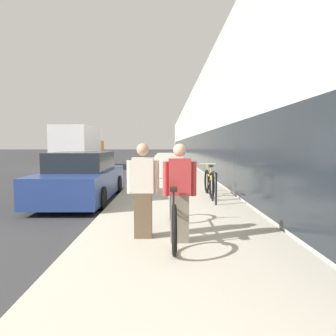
{
  "coord_description": "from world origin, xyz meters",
  "views": [
    {
      "loc": [
        4.52,
        -3.81,
        1.65
      ],
      "look_at": [
        4.69,
        14.19,
        0.27
      ],
      "focal_mm": 32.0,
      "sensor_mm": 36.0,
      "label": 1
    }
  ],
  "objects_px": {
    "person_bystander": "(143,190)",
    "cruiser_bike_nearest": "(209,183)",
    "parked_sedan_curbside": "(82,178)",
    "moving_truck": "(79,147)",
    "person_rider": "(180,193)",
    "bike_rack_hoop": "(214,184)",
    "tandem_bicycle": "(173,213)"
  },
  "relations": [
    {
      "from": "tandem_bicycle",
      "to": "cruiser_bike_nearest",
      "type": "bearing_deg",
      "value": 73.12
    },
    {
      "from": "bike_rack_hoop",
      "to": "moving_truck",
      "type": "distance_m",
      "value": 15.84
    },
    {
      "from": "person_rider",
      "to": "moving_truck",
      "type": "bearing_deg",
      "value": 110.7
    },
    {
      "from": "moving_truck",
      "to": "cruiser_bike_nearest",
      "type": "bearing_deg",
      "value": -59.31
    },
    {
      "from": "tandem_bicycle",
      "to": "moving_truck",
      "type": "xyz_separation_m",
      "value": [
        -6.36,
        16.76,
        0.99
      ]
    },
    {
      "from": "person_rider",
      "to": "parked_sedan_curbside",
      "type": "distance_m",
      "value": 4.95
    },
    {
      "from": "person_rider",
      "to": "moving_truck",
      "type": "relative_size",
      "value": 0.24
    },
    {
      "from": "tandem_bicycle",
      "to": "moving_truck",
      "type": "bearing_deg",
      "value": 110.77
    },
    {
      "from": "cruiser_bike_nearest",
      "to": "person_bystander",
      "type": "bearing_deg",
      "value": -112.59
    },
    {
      "from": "parked_sedan_curbside",
      "to": "person_rider",
      "type": "bearing_deg",
      "value": -56.91
    },
    {
      "from": "tandem_bicycle",
      "to": "moving_truck",
      "type": "relative_size",
      "value": 0.41
    },
    {
      "from": "person_rider",
      "to": "cruiser_bike_nearest",
      "type": "height_order",
      "value": "person_rider"
    },
    {
      "from": "person_bystander",
      "to": "bike_rack_hoop",
      "type": "bearing_deg",
      "value": 60.41
    },
    {
      "from": "person_bystander",
      "to": "moving_truck",
      "type": "bearing_deg",
      "value": 109.17
    },
    {
      "from": "moving_truck",
      "to": "person_rider",
      "type": "bearing_deg",
      "value": -69.3
    },
    {
      "from": "bike_rack_hoop",
      "to": "cruiser_bike_nearest",
      "type": "height_order",
      "value": "cruiser_bike_nearest"
    },
    {
      "from": "cruiser_bike_nearest",
      "to": "parked_sedan_curbside",
      "type": "bearing_deg",
      "value": -177.09
    },
    {
      "from": "tandem_bicycle",
      "to": "person_bystander",
      "type": "relative_size",
      "value": 1.68
    },
    {
      "from": "bike_rack_hoop",
      "to": "person_rider",
      "type": "bearing_deg",
      "value": -108.75
    },
    {
      "from": "tandem_bicycle",
      "to": "parked_sedan_curbside",
      "type": "height_order",
      "value": "parked_sedan_curbside"
    },
    {
      "from": "person_rider",
      "to": "cruiser_bike_nearest",
      "type": "xyz_separation_m",
      "value": [
        1.11,
        4.34,
        -0.38
      ]
    },
    {
      "from": "person_rider",
      "to": "bike_rack_hoop",
      "type": "bearing_deg",
      "value": 71.25
    },
    {
      "from": "cruiser_bike_nearest",
      "to": "moving_truck",
      "type": "distance_m",
      "value": 14.87
    },
    {
      "from": "person_rider",
      "to": "tandem_bicycle",
      "type": "bearing_deg",
      "value": 107.24
    },
    {
      "from": "person_rider",
      "to": "parked_sedan_curbside",
      "type": "xyz_separation_m",
      "value": [
        -2.7,
        4.15,
        -0.23
      ]
    },
    {
      "from": "tandem_bicycle",
      "to": "person_bystander",
      "type": "height_order",
      "value": "person_bystander"
    },
    {
      "from": "bike_rack_hoop",
      "to": "parked_sedan_curbside",
      "type": "height_order",
      "value": "parked_sedan_curbside"
    },
    {
      "from": "tandem_bicycle",
      "to": "moving_truck",
      "type": "distance_m",
      "value": 17.96
    },
    {
      "from": "person_bystander",
      "to": "cruiser_bike_nearest",
      "type": "relative_size",
      "value": 0.88
    },
    {
      "from": "bike_rack_hoop",
      "to": "cruiser_bike_nearest",
      "type": "relative_size",
      "value": 0.47
    },
    {
      "from": "person_bystander",
      "to": "bike_rack_hoop",
      "type": "distance_m",
      "value": 3.42
    },
    {
      "from": "moving_truck",
      "to": "tandem_bicycle",
      "type": "bearing_deg",
      "value": -69.23
    }
  ]
}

